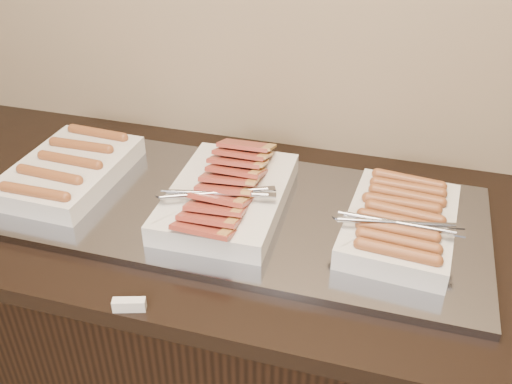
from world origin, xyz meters
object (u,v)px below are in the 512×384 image
Objects in this scene: dish_left at (69,169)px; dish_center at (227,194)px; warming_tray at (227,208)px; counter at (224,340)px; dish_right at (400,222)px.

dish_center is at bearing 0.81° from dish_left.
dish_center is (0.42, -0.00, 0.01)m from dish_left.
counter is at bearing 180.00° from warming_tray.
counter is 0.66m from dish_right.
warming_tray is at bearing -176.70° from dish_right.
dish_center is 0.40m from dish_right.
warming_tray is 0.42m from dish_left.
dish_center reaches higher than warming_tray.
warming_tray is 0.04m from dish_center.
dish_right is (0.82, -0.00, 0.01)m from dish_left.
dish_center is at bearing -176.23° from dish_right.
dish_center reaches higher than dish_left.
dish_left is at bearing 180.00° from warming_tray.
dish_center is (0.02, -0.00, 0.50)m from counter.
warming_tray reaches higher than counter.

